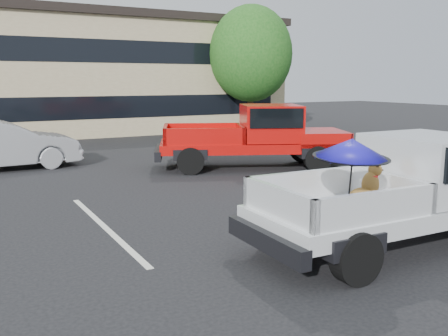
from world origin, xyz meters
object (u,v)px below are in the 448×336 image
at_px(tree_right, 251,54).
at_px(silver_sedan, 1,145).
at_px(silver_pickup, 417,184).
at_px(red_pickup, 265,134).
at_px(tree_back, 146,55).

bearing_deg(tree_right, silver_sedan, -154.86).
height_order(silver_pickup, silver_sedan, silver_pickup).
xyz_separation_m(silver_pickup, red_pickup, (1.92, 7.65, 0.06)).
relative_size(silver_pickup, silver_sedan, 1.20).
relative_size(tree_back, silver_sedan, 1.49).
bearing_deg(red_pickup, tree_back, 105.71).
distance_m(tree_right, tree_back, 8.55).
xyz_separation_m(tree_right, silver_sedan, (-13.09, -6.14, -3.42)).
bearing_deg(silver_pickup, silver_sedan, 117.29).
distance_m(silver_pickup, red_pickup, 7.89).
height_order(tree_right, tree_back, tree_back).
xyz_separation_m(tree_back, silver_sedan, (-10.09, -14.14, -3.63)).
bearing_deg(red_pickup, silver_pickup, -80.12).
xyz_separation_m(red_pickup, silver_sedan, (-7.50, 3.75, -0.33)).
distance_m(tree_back, red_pickup, 18.38).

